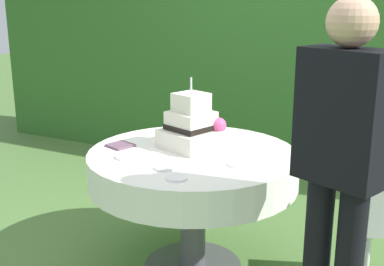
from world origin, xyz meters
TOP-DOWN VIEW (x-y plane):
  - foliage_hedge at (0.00, 2.15)m, footprint 6.61×0.65m
  - cake_table at (0.00, 0.00)m, footprint 1.20×1.20m
  - wedding_cake at (-0.04, 0.07)m, footprint 0.38×0.38m
  - serving_plate_near at (-0.00, -0.33)m, footprint 0.11×0.11m
  - serving_plate_far at (0.31, -0.10)m, footprint 0.11×0.11m
  - serving_plate_left at (0.12, -0.43)m, footprint 0.11×0.11m
  - serving_plate_right at (-0.27, -0.25)m, footprint 0.14×0.14m
  - napkin_stack at (-0.43, -0.10)m, footprint 0.17×0.17m
  - standing_person at (0.89, -0.40)m, footprint 0.41×0.32m

SIDE VIEW (x-z plane):
  - cake_table at x=0.00m, z-range 0.26..0.99m
  - serving_plate_near at x=0.00m, z-range 0.74..0.75m
  - serving_plate_far at x=0.31m, z-range 0.74..0.75m
  - serving_plate_left at x=0.12m, z-range 0.74..0.75m
  - serving_plate_right at x=-0.27m, z-range 0.74..0.75m
  - napkin_stack at x=-0.43m, z-range 0.74..0.75m
  - wedding_cake at x=-0.04m, z-range 0.65..1.07m
  - standing_person at x=0.89m, z-range 0.13..1.73m
  - foliage_hedge at x=0.00m, z-range 0.00..2.77m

